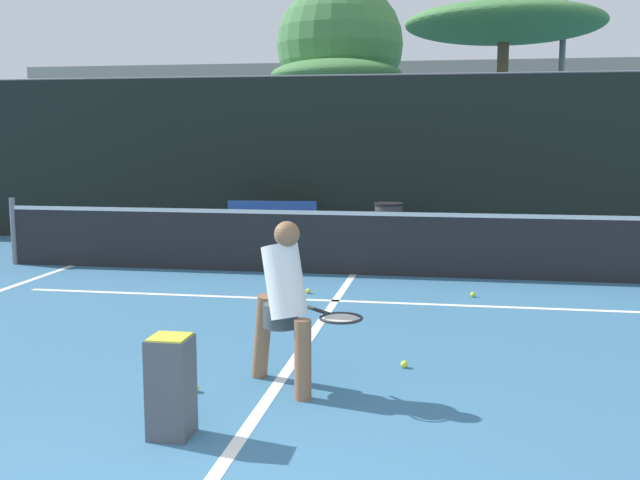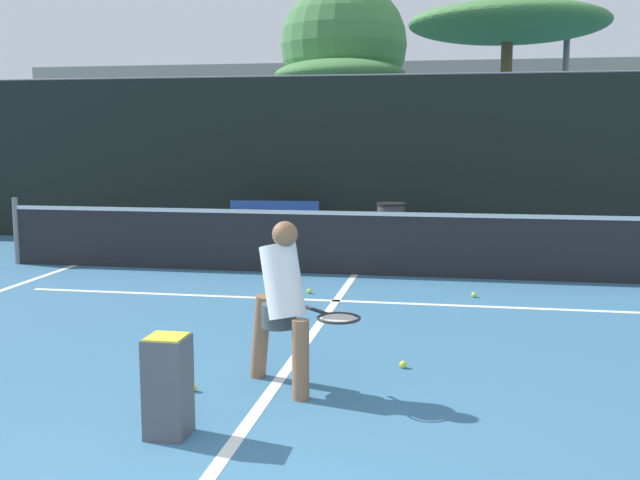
{
  "view_description": "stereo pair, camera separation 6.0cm",
  "coord_description": "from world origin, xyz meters",
  "views": [
    {
      "loc": [
        1.36,
        -3.02,
        2.06
      ],
      "look_at": [
        0.02,
        4.79,
        0.95
      ],
      "focal_mm": 42.0,
      "sensor_mm": 36.0,
      "label": 1
    },
    {
      "loc": [
        1.42,
        -3.01,
        2.06
      ],
      "look_at": [
        0.02,
        4.79,
        0.95
      ],
      "focal_mm": 42.0,
      "sensor_mm": 36.0,
      "label": 2
    }
  ],
  "objects": [
    {
      "name": "tree_mid",
      "position": [
        -1.91,
        19.62,
        4.71
      ],
      "size": [
        3.75,
        3.75,
        6.6
      ],
      "color": "brown",
      "rests_on": "ground"
    },
    {
      "name": "court_service_line",
      "position": [
        0.0,
        6.07,
        0.0
      ],
      "size": [
        8.25,
        0.1,
        0.01
      ],
      "primitive_type": "cube",
      "color": "white",
      "rests_on": "ground"
    },
    {
      "name": "courtside_bench",
      "position": [
        -1.82,
        10.29,
        0.47
      ],
      "size": [
        1.68,
        0.57,
        0.86
      ],
      "rotation": [
        0.0,
        0.0,
        0.12
      ],
      "color": "#2D519E",
      "rests_on": "ground"
    },
    {
      "name": "ball_hopper",
      "position": [
        -0.48,
        1.67,
        0.37
      ],
      "size": [
        0.28,
        0.28,
        0.71
      ],
      "color": "#4C4C51",
      "rests_on": "ground"
    },
    {
      "name": "player_practicing",
      "position": [
        0.09,
        2.73,
        0.75
      ],
      "size": [
        1.11,
        0.79,
        1.4
      ],
      "rotation": [
        0.0,
        0.0,
        -0.79
      ],
      "color": "#8C6042",
      "rests_on": "ground"
    },
    {
      "name": "court_center_mark",
      "position": [
        0.0,
        4.27,
        0.0
      ],
      "size": [
        0.1,
        7.23,
        0.01
      ],
      "primitive_type": "cube",
      "color": "white",
      "rests_on": "ground"
    },
    {
      "name": "tree_east",
      "position": [
        2.62,
        16.36,
        4.73
      ],
      "size": [
        4.86,
        4.86,
        5.22
      ],
      "color": "brown",
      "rests_on": "ground"
    },
    {
      "name": "tree_west",
      "position": [
        -1.82,
        18.37,
        3.7
      ],
      "size": [
        3.73,
        3.73,
        4.19
      ],
      "color": "brown",
      "rests_on": "ground"
    },
    {
      "name": "tennis_ball_scattered_4",
      "position": [
        -0.42,
        6.44,
        0.03
      ],
      "size": [
        0.07,
        0.07,
        0.07
      ],
      "primitive_type": "sphere",
      "color": "#D1E033",
      "rests_on": "ground"
    },
    {
      "name": "tennis_ball_scattered_1",
      "position": [
        1.71,
        6.59,
        0.03
      ],
      "size": [
        0.07,
        0.07,
        0.07
      ],
      "primitive_type": "sphere",
      "color": "#D1E033",
      "rests_on": "ground"
    },
    {
      "name": "parked_car",
      "position": [
        -0.02,
        14.7,
        0.59
      ],
      "size": [
        1.77,
        4.18,
        1.4
      ],
      "color": "maroon",
      "rests_on": "ground"
    },
    {
      "name": "tennis_ball_scattered_5",
      "position": [
        -0.62,
        2.55,
        0.03
      ],
      "size": [
        0.07,
        0.07,
        0.07
      ],
      "primitive_type": "sphere",
      "color": "#D1E033",
      "rests_on": "ground"
    },
    {
      "name": "building_far",
      "position": [
        0.0,
        30.75,
        2.59
      ],
      "size": [
        36.0,
        2.4,
        5.19
      ],
      "primitive_type": "cube",
      "color": "gray",
      "rests_on": "ground"
    },
    {
      "name": "tennis_ball_scattered_0",
      "position": [
        1.01,
        3.48,
        0.03
      ],
      "size": [
        0.07,
        0.07,
        0.07
      ],
      "primitive_type": "sphere",
      "color": "#D1E033",
      "rests_on": "ground"
    },
    {
      "name": "fence_back",
      "position": [
        0.0,
        11.02,
        1.58
      ],
      "size": [
        24.0,
        0.06,
        3.18
      ],
      "color": "black",
      "rests_on": "ground"
    },
    {
      "name": "trash_bin",
      "position": [
        0.35,
        10.08,
        0.44
      ],
      "size": [
        0.51,
        0.51,
        0.88
      ],
      "color": "#3F3F42",
      "rests_on": "ground"
    },
    {
      "name": "net",
      "position": [
        0.0,
        7.88,
        0.51
      ],
      "size": [
        11.09,
        0.09,
        1.07
      ],
      "color": "slate",
      "rests_on": "ground"
    }
  ]
}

